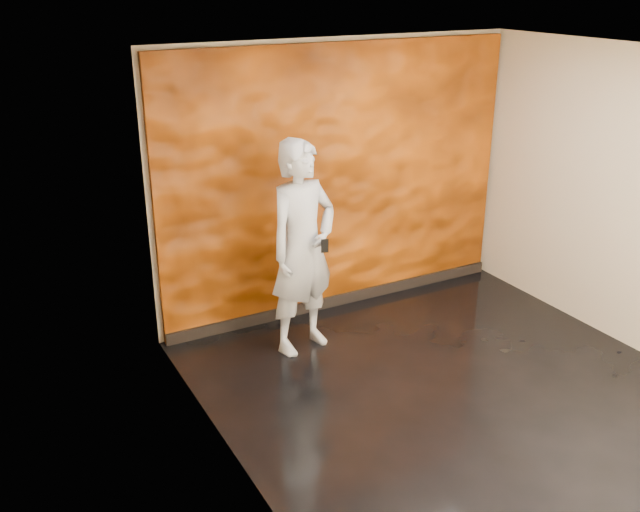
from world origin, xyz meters
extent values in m
cube|color=black|center=(0.00, 0.00, -0.01)|extent=(4.00, 4.00, 0.01)
cube|color=#C5B698|center=(0.00, 2.00, 1.40)|extent=(4.00, 0.02, 2.80)
cube|color=#C5B698|center=(-2.00, 0.00, 1.40)|extent=(0.02, 4.00, 2.80)
cube|color=#C5B698|center=(2.00, 0.00, 1.40)|extent=(0.02, 4.00, 2.80)
cube|color=white|center=(0.00, 0.00, 2.80)|extent=(4.00, 4.00, 0.01)
cube|color=#D55C0C|center=(0.00, 1.96, 1.38)|extent=(3.90, 0.06, 2.75)
cube|color=black|center=(0.00, 1.92, 0.06)|extent=(3.90, 0.04, 0.12)
imported|color=#8F949D|center=(-0.78, 1.29, 1.01)|extent=(0.84, 0.65, 2.03)
cube|color=black|center=(-0.70, 1.01, 1.12)|extent=(0.07, 0.03, 0.13)
camera|label=1|loc=(-3.52, -4.15, 3.37)|focal=40.00mm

